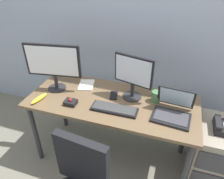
{
  "coord_description": "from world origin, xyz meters",
  "views": [
    {
      "loc": [
        0.5,
        -1.52,
        1.91
      ],
      "look_at": [
        0.0,
        0.0,
        0.88
      ],
      "focal_mm": 33.58,
      "sensor_mm": 36.0,
      "label": 1
    }
  ],
  "objects_px": {
    "file_cabinet": "(214,152)",
    "keyboard": "(114,109)",
    "desk_phone": "(223,127)",
    "laptop": "(173,110)",
    "monitor_main": "(53,63)",
    "trackball_mouse": "(71,102)",
    "monitor_side": "(133,75)",
    "banana": "(39,99)",
    "cell_phone": "(114,95)",
    "coffee_mug": "(156,96)",
    "paper_notepad": "(86,85)"
  },
  "relations": [
    {
      "from": "monitor_main",
      "to": "trackball_mouse",
      "type": "distance_m",
      "value": 0.42
    },
    {
      "from": "banana",
      "to": "cell_phone",
      "type": "bearing_deg",
      "value": 24.11
    },
    {
      "from": "monitor_side",
      "to": "banana",
      "type": "bearing_deg",
      "value": -158.45
    },
    {
      "from": "file_cabinet",
      "to": "cell_phone",
      "type": "distance_m",
      "value": 1.11
    },
    {
      "from": "keyboard",
      "to": "file_cabinet",
      "type": "bearing_deg",
      "value": 13.43
    },
    {
      "from": "monitor_main",
      "to": "cell_phone",
      "type": "xyz_separation_m",
      "value": [
        0.59,
        0.05,
        -0.28
      ]
    },
    {
      "from": "monitor_side",
      "to": "coffee_mug",
      "type": "xyz_separation_m",
      "value": [
        0.23,
        0.01,
        -0.19
      ]
    },
    {
      "from": "trackball_mouse",
      "to": "coffee_mug",
      "type": "height_order",
      "value": "coffee_mug"
    },
    {
      "from": "trackball_mouse",
      "to": "banana",
      "type": "bearing_deg",
      "value": -173.18
    },
    {
      "from": "desk_phone",
      "to": "paper_notepad",
      "type": "height_order",
      "value": "paper_notepad"
    },
    {
      "from": "cell_phone",
      "to": "banana",
      "type": "height_order",
      "value": "banana"
    },
    {
      "from": "monitor_side",
      "to": "cell_phone",
      "type": "bearing_deg",
      "value": -168.77
    },
    {
      "from": "laptop",
      "to": "coffee_mug",
      "type": "height_order",
      "value": "laptop"
    },
    {
      "from": "cell_phone",
      "to": "monitor_main",
      "type": "bearing_deg",
      "value": 173.13
    },
    {
      "from": "file_cabinet",
      "to": "paper_notepad",
      "type": "xyz_separation_m",
      "value": [
        -1.35,
        0.08,
        0.46
      ]
    },
    {
      "from": "keyboard",
      "to": "laptop",
      "type": "bearing_deg",
      "value": 10.61
    },
    {
      "from": "desk_phone",
      "to": "keyboard",
      "type": "relative_size",
      "value": 0.49
    },
    {
      "from": "monitor_main",
      "to": "laptop",
      "type": "relative_size",
      "value": 1.61
    },
    {
      "from": "file_cabinet",
      "to": "cell_phone",
      "type": "bearing_deg",
      "value": -179.12
    },
    {
      "from": "desk_phone",
      "to": "paper_notepad",
      "type": "xyz_separation_m",
      "value": [
        -1.34,
        0.1,
        0.12
      ]
    },
    {
      "from": "laptop",
      "to": "trackball_mouse",
      "type": "relative_size",
      "value": 3.05
    },
    {
      "from": "desk_phone",
      "to": "monitor_side",
      "type": "relative_size",
      "value": 0.47
    },
    {
      "from": "monitor_main",
      "to": "monitor_side",
      "type": "bearing_deg",
      "value": 6.62
    },
    {
      "from": "banana",
      "to": "desk_phone",
      "type": "bearing_deg",
      "value": 9.85
    },
    {
      "from": "coffee_mug",
      "to": "paper_notepad",
      "type": "relative_size",
      "value": 0.49
    },
    {
      "from": "laptop",
      "to": "coffee_mug",
      "type": "xyz_separation_m",
      "value": [
        -0.16,
        0.16,
        -0.0
      ]
    },
    {
      "from": "paper_notepad",
      "to": "banana",
      "type": "bearing_deg",
      "value": -128.97
    },
    {
      "from": "trackball_mouse",
      "to": "desk_phone",
      "type": "bearing_deg",
      "value": 10.55
    },
    {
      "from": "desk_phone",
      "to": "monitor_side",
      "type": "height_order",
      "value": "monitor_side"
    },
    {
      "from": "monitor_side",
      "to": "desk_phone",
      "type": "bearing_deg",
      "value": -2.4
    },
    {
      "from": "monitor_main",
      "to": "cell_phone",
      "type": "distance_m",
      "value": 0.66
    },
    {
      "from": "paper_notepad",
      "to": "banana",
      "type": "height_order",
      "value": "banana"
    },
    {
      "from": "banana",
      "to": "trackball_mouse",
      "type": "bearing_deg",
      "value": 6.82
    },
    {
      "from": "file_cabinet",
      "to": "monitor_main",
      "type": "relative_size",
      "value": 1.13
    },
    {
      "from": "monitor_side",
      "to": "cell_phone",
      "type": "xyz_separation_m",
      "value": [
        -0.17,
        -0.03,
        -0.24
      ]
    },
    {
      "from": "desk_phone",
      "to": "laptop",
      "type": "bearing_deg",
      "value": -165.28
    },
    {
      "from": "desk_phone",
      "to": "coffee_mug",
      "type": "distance_m",
      "value": 0.63
    },
    {
      "from": "monitor_main",
      "to": "coffee_mug",
      "type": "relative_size",
      "value": 5.26
    },
    {
      "from": "file_cabinet",
      "to": "keyboard",
      "type": "height_order",
      "value": "keyboard"
    },
    {
      "from": "trackball_mouse",
      "to": "coffee_mug",
      "type": "xyz_separation_m",
      "value": [
        0.73,
        0.29,
        0.03
      ]
    },
    {
      "from": "file_cabinet",
      "to": "monitor_side",
      "type": "xyz_separation_m",
      "value": [
        -0.84,
        0.02,
        0.7
      ]
    },
    {
      "from": "file_cabinet",
      "to": "monitor_main",
      "type": "distance_m",
      "value": 1.77
    },
    {
      "from": "trackball_mouse",
      "to": "laptop",
      "type": "bearing_deg",
      "value": 8.42
    },
    {
      "from": "laptop",
      "to": "trackball_mouse",
      "type": "height_order",
      "value": "laptop"
    },
    {
      "from": "coffee_mug",
      "to": "trackball_mouse",
      "type": "bearing_deg",
      "value": -158.26
    },
    {
      "from": "file_cabinet",
      "to": "keyboard",
      "type": "relative_size",
      "value": 1.48
    },
    {
      "from": "trackball_mouse",
      "to": "cell_phone",
      "type": "bearing_deg",
      "value": 36.92
    },
    {
      "from": "desk_phone",
      "to": "coffee_mug",
      "type": "relative_size",
      "value": 1.95
    },
    {
      "from": "laptop",
      "to": "coffee_mug",
      "type": "relative_size",
      "value": 3.27
    },
    {
      "from": "keyboard",
      "to": "banana",
      "type": "bearing_deg",
      "value": -173.8
    }
  ]
}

